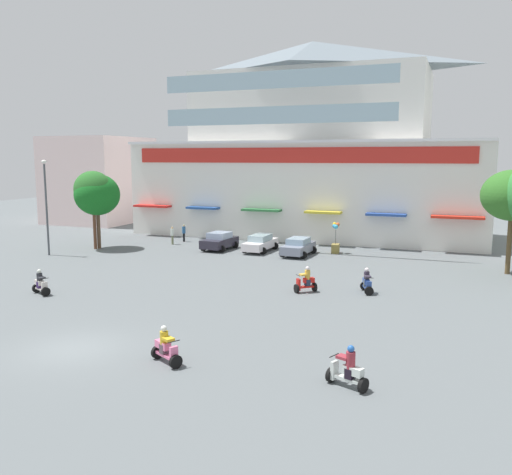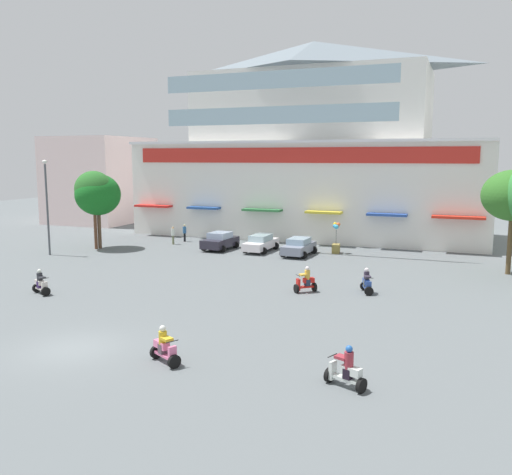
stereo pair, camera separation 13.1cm
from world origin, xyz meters
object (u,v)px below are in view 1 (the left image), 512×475
object	(u,v)px
parked_car_1	(260,243)
parked_car_2	(298,247)
plaza_tree_3	(512,196)
parked_car_0	(219,241)
balloon_vendor_cart	(336,241)
scooter_rider_3	(41,284)
plaza_tree_0	(97,195)
scooter_rider_2	(166,348)
pedestrian_0	(184,232)
scooter_rider_0	(348,370)
scooter_rider_1	(306,282)
plaza_tree_2	(93,190)
streetlamp_near	(46,201)
pedestrian_1	(172,234)
scooter_rider_4	(367,283)

from	to	relation	value
parked_car_1	parked_car_2	size ratio (longest dim) A/B	1.08
plaza_tree_3	parked_car_0	world-z (taller)	plaza_tree_3
parked_car_0	balloon_vendor_cart	size ratio (longest dim) A/B	1.55
parked_car_1	scooter_rider_3	distance (m)	19.31
plaza_tree_0	scooter_rider_2	distance (m)	28.70
pedestrian_0	plaza_tree_0	bearing A→B (deg)	-129.76
scooter_rider_0	scooter_rider_2	world-z (taller)	scooter_rider_0
plaza_tree_0	balloon_vendor_cart	size ratio (longest dim) A/B	2.52
parked_car_1	scooter_rider_1	bearing A→B (deg)	-58.63
plaza_tree_3	parked_car_0	size ratio (longest dim) A/B	1.78
plaza_tree_2	scooter_rider_2	bearing A→B (deg)	-47.44
scooter_rider_1	balloon_vendor_cart	bearing A→B (deg)	95.52
parked_car_0	streetlamp_near	bearing A→B (deg)	-148.17
plaza_tree_3	parked_car_2	xyz separation A→B (m)	(-15.24, 1.65, -4.58)
scooter_rider_2	pedestrian_1	xyz separation A→B (m)	(-14.13, 25.34, 0.32)
scooter_rider_1	scooter_rider_4	size ratio (longest dim) A/B	1.04
scooter_rider_4	pedestrian_0	bearing A→B (deg)	145.17
scooter_rider_0	pedestrian_1	world-z (taller)	pedestrian_1
plaza_tree_3	scooter_rider_1	bearing A→B (deg)	-139.39
scooter_rider_1	streetlamp_near	xyz separation A→B (m)	(-22.72, 4.36, 3.76)
streetlamp_near	pedestrian_1	bearing A→B (deg)	51.53
plaza_tree_3	scooter_rider_2	size ratio (longest dim) A/B	4.54
plaza_tree_2	pedestrian_1	world-z (taller)	plaza_tree_2
pedestrian_1	streetlamp_near	xyz separation A→B (m)	(-6.62, -8.33, 3.46)
plaza_tree_3	parked_car_2	bearing A→B (deg)	173.82
scooter_rider_1	streetlamp_near	distance (m)	23.44
plaza_tree_3	parked_car_1	distance (m)	19.47
parked_car_0	scooter_rider_3	size ratio (longest dim) A/B	2.70
plaza_tree_2	plaza_tree_3	distance (m)	32.49
plaza_tree_2	scooter_rider_4	bearing A→B (deg)	-16.04
parked_car_1	streetlamp_near	size ratio (longest dim) A/B	0.59
pedestrian_0	parked_car_2	bearing A→B (deg)	-14.51
parked_car_2	pedestrian_0	world-z (taller)	pedestrian_0
plaza_tree_0	plaza_tree_2	bearing A→B (deg)	-107.69
plaza_tree_0	parked_car_0	bearing A→B (deg)	17.54
balloon_vendor_cart	scooter_rider_3	bearing A→B (deg)	-123.26
balloon_vendor_cart	parked_car_1	bearing A→B (deg)	-166.88
plaza_tree_3	scooter_rider_4	bearing A→B (deg)	-132.87
scooter_rider_0	streetlamp_near	distance (m)	32.58
plaza_tree_3	scooter_rider_3	world-z (taller)	plaza_tree_3
plaza_tree_2	scooter_rider_3	size ratio (longest dim) A/B	4.56
scooter_rider_0	pedestrian_1	bearing A→B (deg)	130.08
pedestrian_0	streetlamp_near	size ratio (longest dim) A/B	0.21
parked_car_0	pedestrian_0	xyz separation A→B (m)	(-4.99, 2.87, 0.16)
scooter_rider_0	streetlamp_near	world-z (taller)	streetlamp_near
parked_car_0	balloon_vendor_cart	bearing A→B (deg)	11.08
parked_car_0	scooter_rider_3	distance (m)	17.92
parked_car_2	scooter_rider_0	world-z (taller)	scooter_rider_0
parked_car_2	pedestrian_0	xyz separation A→B (m)	(-12.07, 3.12, 0.19)
plaza_tree_2	scooter_rider_1	size ratio (longest dim) A/B	4.35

